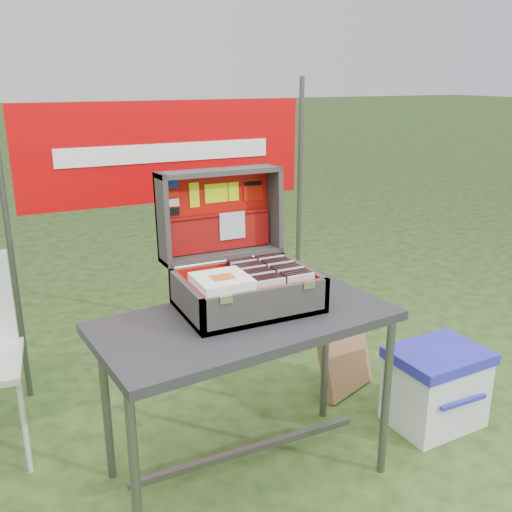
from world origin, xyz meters
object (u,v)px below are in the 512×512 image
cooler (436,387)px  cardboard_box (344,358)px  suitcase (241,242)px  table (247,399)px

cooler → cardboard_box: size_ratio=1.18×
suitcase → cardboard_box: (0.75, 0.27, -0.84)m
table → cooler: 1.04m
cooler → cardboard_box: (-0.23, 0.47, -0.01)m
table → cooler: size_ratio=2.64×
table → suitcase: 0.67m
suitcase → cooler: (0.98, -0.20, -0.83)m
suitcase → cardboard_box: bearing=19.8°
table → suitcase: bearing=66.9°
table → cardboard_box: 0.91m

